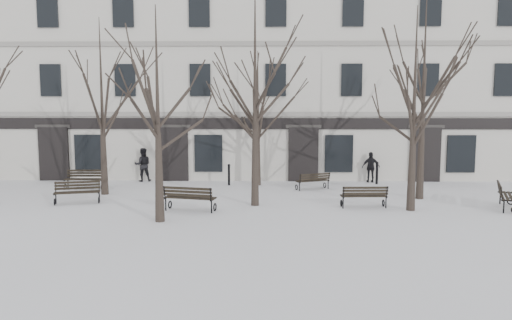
{
  "coord_description": "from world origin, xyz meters",
  "views": [
    {
      "loc": [
        1.52,
        -18.7,
        4.17
      ],
      "look_at": [
        1.07,
        3.0,
        1.7
      ],
      "focal_mm": 35.0,
      "sensor_mm": 36.0,
      "label": 1
    }
  ],
  "objects_px": {
    "bench_0": "(77,191)",
    "bench_2": "(364,196)",
    "tree_1": "(157,88)",
    "bench_5": "(506,195)",
    "tree_2": "(255,67)",
    "bench_1": "(189,197)",
    "tree_3": "(415,84)",
    "bench_3": "(85,179)",
    "bench_4": "(313,180)"
  },
  "relations": [
    {
      "from": "bench_2",
      "to": "bench_3",
      "type": "height_order",
      "value": "bench_3"
    },
    {
      "from": "bench_3",
      "to": "bench_4",
      "type": "height_order",
      "value": "bench_3"
    },
    {
      "from": "tree_1",
      "to": "tree_3",
      "type": "height_order",
      "value": "tree_3"
    },
    {
      "from": "bench_1",
      "to": "bench_2",
      "type": "height_order",
      "value": "bench_1"
    },
    {
      "from": "bench_5",
      "to": "tree_1",
      "type": "bearing_deg",
      "value": 121.42
    },
    {
      "from": "tree_2",
      "to": "bench_0",
      "type": "height_order",
      "value": "tree_2"
    },
    {
      "from": "tree_3",
      "to": "bench_4",
      "type": "bearing_deg",
      "value": 125.9
    },
    {
      "from": "bench_0",
      "to": "bench_1",
      "type": "relative_size",
      "value": 0.92
    },
    {
      "from": "tree_1",
      "to": "bench_5",
      "type": "relative_size",
      "value": 3.56
    },
    {
      "from": "tree_2",
      "to": "tree_3",
      "type": "height_order",
      "value": "tree_2"
    },
    {
      "from": "bench_2",
      "to": "bench_1",
      "type": "bearing_deg",
      "value": 3.63
    },
    {
      "from": "tree_3",
      "to": "bench_1",
      "type": "height_order",
      "value": "tree_3"
    },
    {
      "from": "tree_1",
      "to": "bench_0",
      "type": "relative_size",
      "value": 3.9
    },
    {
      "from": "tree_2",
      "to": "tree_3",
      "type": "bearing_deg",
      "value": -7.9
    },
    {
      "from": "bench_0",
      "to": "bench_5",
      "type": "xyz_separation_m",
      "value": [
        17.45,
        -0.73,
        0.05
      ]
    },
    {
      "from": "tree_3",
      "to": "bench_3",
      "type": "bearing_deg",
      "value": 162.4
    },
    {
      "from": "bench_0",
      "to": "bench_4",
      "type": "xyz_separation_m",
      "value": [
        10.2,
        3.56,
        -0.05
      ]
    },
    {
      "from": "tree_3",
      "to": "bench_1",
      "type": "relative_size",
      "value": 3.74
    },
    {
      "from": "bench_0",
      "to": "bench_1",
      "type": "distance_m",
      "value": 5.15
    },
    {
      "from": "tree_3",
      "to": "bench_4",
      "type": "distance_m",
      "value": 7.29
    },
    {
      "from": "tree_1",
      "to": "bench_0",
      "type": "height_order",
      "value": "tree_1"
    },
    {
      "from": "tree_1",
      "to": "bench_4",
      "type": "distance_m",
      "value": 9.99
    },
    {
      "from": "tree_1",
      "to": "tree_2",
      "type": "bearing_deg",
      "value": 41.18
    },
    {
      "from": "tree_2",
      "to": "bench_3",
      "type": "xyz_separation_m",
      "value": [
        -8.41,
        3.76,
        -5.11
      ]
    },
    {
      "from": "bench_1",
      "to": "bench_0",
      "type": "bearing_deg",
      "value": -3.2
    },
    {
      "from": "tree_1",
      "to": "tree_2",
      "type": "distance_m",
      "value": 4.5
    },
    {
      "from": "bench_1",
      "to": "bench_2",
      "type": "relative_size",
      "value": 1.13
    },
    {
      "from": "tree_2",
      "to": "bench_4",
      "type": "bearing_deg",
      "value": 54.48
    },
    {
      "from": "tree_1",
      "to": "bench_0",
      "type": "xyz_separation_m",
      "value": [
        -4.15,
        3.17,
        -4.19
      ]
    },
    {
      "from": "bench_0",
      "to": "bench_3",
      "type": "xyz_separation_m",
      "value": [
        -0.94,
        3.49,
        0.01
      ]
    },
    {
      "from": "tree_3",
      "to": "bench_3",
      "type": "distance_m",
      "value": 15.86
    },
    {
      "from": "bench_5",
      "to": "tree_3",
      "type": "bearing_deg",
      "value": 116.75
    },
    {
      "from": "bench_4",
      "to": "tree_2",
      "type": "bearing_deg",
      "value": 31.38
    },
    {
      "from": "tree_2",
      "to": "bench_2",
      "type": "bearing_deg",
      "value": -5.3
    },
    {
      "from": "bench_1",
      "to": "bench_2",
      "type": "xyz_separation_m",
      "value": [
        6.9,
        0.77,
        -0.05
      ]
    },
    {
      "from": "bench_0",
      "to": "bench_3",
      "type": "relative_size",
      "value": 1.01
    },
    {
      "from": "bench_3",
      "to": "bench_5",
      "type": "bearing_deg",
      "value": -13.98
    },
    {
      "from": "tree_3",
      "to": "bench_0",
      "type": "height_order",
      "value": "tree_3"
    },
    {
      "from": "bench_0",
      "to": "bench_1",
      "type": "xyz_separation_m",
      "value": [
        4.94,
        -1.45,
        0.05
      ]
    },
    {
      "from": "tree_2",
      "to": "bench_4",
      "type": "height_order",
      "value": "tree_2"
    },
    {
      "from": "bench_0",
      "to": "bench_2",
      "type": "xyz_separation_m",
      "value": [
        11.84,
        -0.68,
        -0.0
      ]
    },
    {
      "from": "bench_4",
      "to": "bench_3",
      "type": "bearing_deg",
      "value": -22.75
    },
    {
      "from": "tree_2",
      "to": "bench_4",
      "type": "distance_m",
      "value": 6.99
    },
    {
      "from": "bench_2",
      "to": "tree_2",
      "type": "bearing_deg",
      "value": -8.04
    },
    {
      "from": "tree_1",
      "to": "bench_0",
      "type": "bearing_deg",
      "value": 142.68
    },
    {
      "from": "tree_3",
      "to": "bench_0",
      "type": "bearing_deg",
      "value": 175.29
    },
    {
      "from": "tree_3",
      "to": "bench_5",
      "type": "xyz_separation_m",
      "value": [
        3.86,
        0.39,
        -4.35
      ]
    },
    {
      "from": "tree_1",
      "to": "bench_2",
      "type": "relative_size",
      "value": 4.06
    },
    {
      "from": "bench_1",
      "to": "bench_5",
      "type": "bearing_deg",
      "value": -163.64
    },
    {
      "from": "tree_2",
      "to": "bench_5",
      "type": "xyz_separation_m",
      "value": [
        9.98,
        -0.46,
        -5.07
      ]
    }
  ]
}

